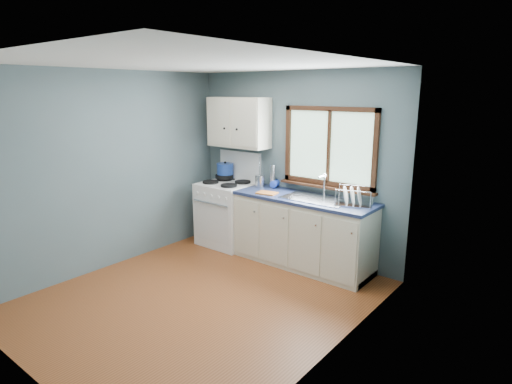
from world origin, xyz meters
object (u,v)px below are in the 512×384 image
Objects in this scene: base_cabinets at (303,235)px; dish_rack at (353,200)px; stockpot at (225,170)px; sink at (316,204)px; skillet at (224,176)px; utensil_crock at (260,181)px; thermos at (273,176)px; gas_range at (227,212)px.

base_cabinets is 0.87m from dish_rack.
dish_rack is at bearing -2.22° from stockpot.
sink is 1.67× the size of dish_rack.
skillet reaches higher than base_cabinets.
skillet is at bearing -178.97° from utensil_crock.
skillet is at bearing 175.94° from base_cabinets.
skillet is 0.84m from thermos.
thermos reaches higher than base_cabinets.
stockpot reaches higher than dish_rack.
dish_rack is at bearing 6.53° from sink.
sink is at bearing 0.71° from gas_range.
sink is 0.87m from thermos.
base_cabinets is 3.68× the size of dish_rack.
utensil_crock reaches higher than thermos.
sink is (1.49, 0.02, 0.37)m from gas_range.
base_cabinets is at bearing 0.82° from gas_range.
stockpot is 0.84m from thermos.
utensil_crock is (-0.80, 0.12, 0.60)m from base_cabinets.
skillet is at bearing 159.42° from dish_rack.
sink reaches higher than dish_rack.
sink is at bearing -13.50° from thermos.
gas_range reaches higher than utensil_crock.
utensil_crock reaches higher than dish_rack.
skillet is at bearing 176.37° from sink.
dish_rack reaches higher than base_cabinets.
utensil_crock is (0.51, 0.13, 0.51)m from gas_range.
base_cabinets is 1.00m from utensil_crock.
gas_range is 0.53m from skillet.
gas_range is 1.62× the size of sink.
base_cabinets is 1.58m from skillet.
base_cabinets is 2.20× the size of sink.
stockpot is 0.69m from utensil_crock.
gas_range is at bearing -165.09° from utensil_crock.
base_cabinets is at bearing 179.87° from sink.
dish_rack is (1.46, -0.06, -0.03)m from utensil_crock.
utensil_crock is at bearing 15.12° from skillet.
utensil_crock is (-0.98, 0.12, 0.15)m from sink.
sink is 2.62× the size of thermos.
stockpot is at bearing -175.94° from thermos.
stockpot is 0.52× the size of dish_rack.
gas_range is at bearing -179.29° from sink.
gas_range is at bearing -22.74° from skillet.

